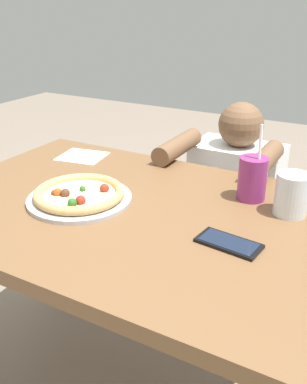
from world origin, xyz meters
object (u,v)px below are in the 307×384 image
pizza_near (79,195)px  drink_cup_colored (252,178)px  water_cup_clear (292,194)px  diner_seated (232,218)px  cell_phone (229,243)px

pizza_near → drink_cup_colored: size_ratio=1.35×
water_cup_clear → diner_seated: 0.70m
drink_cup_colored → diner_seated: drink_cup_colored is taller
drink_cup_colored → diner_seated: (-0.19, 0.46, -0.39)m
water_cup_clear → drink_cup_colored: bearing=160.4°
drink_cup_colored → cell_phone: size_ratio=1.40×
cell_phone → drink_cup_colored: bearing=96.8°
drink_cup_colored → diner_seated: size_ratio=0.24×
pizza_near → water_cup_clear: (0.54, 0.21, 0.04)m
pizza_near → cell_phone: 0.46m
cell_phone → diner_seated: size_ratio=0.17×
water_cup_clear → diner_seated: (-0.31, 0.50, -0.38)m
water_cup_clear → diner_seated: size_ratio=0.12×
pizza_near → drink_cup_colored: drink_cup_colored is taller
pizza_near → water_cup_clear: bearing=21.0°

